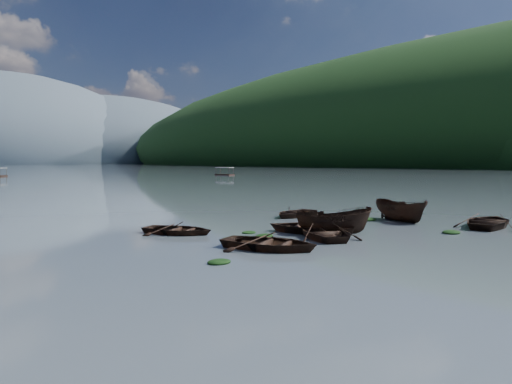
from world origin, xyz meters
TOP-DOWN VIEW (x-y plane):
  - ground_plane at (0.00, 0.00)m, footprint 2400.00×2400.00m
  - right_hill_far at (460.00, 220.00)m, footprint 520.00×1200.00m
  - haze_mtn_c at (140.00, 900.00)m, footprint 520.00×520.00m
  - haze_mtn_d at (320.00, 900.00)m, footprint 520.00×520.00m
  - rowboat_0 at (-5.30, 4.49)m, footprint 4.91×5.50m
  - rowboat_1 at (-0.89, 5.26)m, footprint 5.01×5.55m
  - rowboat_2 at (0.40, 5.62)m, footprint 4.52×3.69m
  - rowboat_3 at (-0.23, 6.76)m, footprint 5.55×5.93m
  - rowboat_4 at (9.89, 1.45)m, footprint 5.58×4.55m
  - rowboat_5 at (7.91, 6.35)m, footprint 2.80×4.81m
  - rowboat_6 at (-6.34, 11.05)m, footprint 4.57×4.95m
  - rowboat_7 at (4.23, 12.68)m, footprint 4.83×3.92m
  - weed_clump_0 at (-8.70, 3.55)m, footprint 0.99×0.81m
  - weed_clump_1 at (-3.31, 7.20)m, footprint 1.03×0.82m
  - weed_clump_2 at (5.57, 1.58)m, footprint 1.12×0.89m
  - weed_clump_3 at (1.31, 8.13)m, footprint 1.00×0.84m
  - weed_clump_4 at (6.48, 7.95)m, footprint 1.28×1.01m
  - weed_clump_5 at (-5.25, 7.54)m, footprint 1.03×0.83m
  - weed_clump_6 at (-3.13, 8.76)m, footprint 0.84×0.70m
  - weed_clump_7 at (4.69, 10.87)m, footprint 0.97×0.78m
  - pontoon_right at (57.24, 97.33)m, footprint 3.65×6.09m

SIDE VIEW (x-z plane):
  - ground_plane at x=0.00m, z-range 0.00..0.00m
  - right_hill_far at x=460.00m, z-range -95.00..95.00m
  - haze_mtn_c at x=140.00m, z-range -130.00..130.00m
  - haze_mtn_d at x=320.00m, z-range -110.00..110.00m
  - rowboat_0 at x=-5.30m, z-range -0.47..0.47m
  - rowboat_1 at x=-0.89m, z-range -0.47..0.47m
  - rowboat_2 at x=0.40m, z-range -0.83..0.83m
  - rowboat_3 at x=-0.23m, z-range -0.50..0.50m
  - rowboat_4 at x=9.89m, z-range -0.51..0.51m
  - rowboat_5 at x=7.91m, z-range -0.87..0.87m
  - rowboat_6 at x=-6.34m, z-range -0.42..0.42m
  - rowboat_7 at x=4.23m, z-range -0.44..0.44m
  - weed_clump_0 at x=-8.70m, z-range -0.11..0.11m
  - weed_clump_1 at x=-3.31m, z-range -0.11..0.11m
  - weed_clump_2 at x=5.57m, z-range -0.12..0.12m
  - weed_clump_3 at x=1.31m, z-range -0.11..0.11m
  - weed_clump_4 at x=6.48m, z-range -0.13..0.13m
  - weed_clump_5 at x=-5.25m, z-range -0.11..0.11m
  - weed_clump_6 at x=-3.13m, z-range -0.09..0.09m
  - weed_clump_7 at x=4.69m, z-range -0.11..0.11m
  - pontoon_right at x=57.24m, z-range -1.09..1.09m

